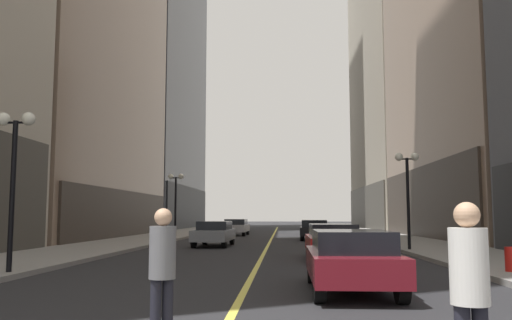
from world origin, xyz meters
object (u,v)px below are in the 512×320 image
car_maroon (351,259)px  pedestrian_in_grey_suit (162,265)px  street_lamp_left_near (14,155)px  pedestrian_in_white_shirt (470,284)px  street_lamp_left_far (176,191)px  car_silver (236,226)px  fire_hydrant_right (511,262)px  car_red (332,240)px  car_black (314,229)px  street_lamp_right_mid (407,179)px  car_grey (214,233)px

car_maroon → pedestrian_in_grey_suit: 5.68m
car_maroon → street_lamp_left_near: street_lamp_left_near is taller
pedestrian_in_white_shirt → street_lamp_left_far: size_ratio=0.40×
car_silver → pedestrian_in_white_shirt: bearing=-81.8°
fire_hydrant_right → car_red: bearing=128.6°
car_black → street_lamp_right_mid: street_lamp_right_mid is taller
fire_hydrant_right → pedestrian_in_white_shirt: bearing=-114.2°
street_lamp_right_mid → pedestrian_in_white_shirt: bearing=-101.5°
car_red → pedestrian_in_grey_suit: bearing=-104.2°
car_silver → pedestrian_in_grey_suit: (2.36, -36.58, 0.29)m
pedestrian_in_grey_suit → car_grey: bearing=95.7°
car_grey → pedestrian_in_white_shirt: size_ratio=2.59×
car_maroon → car_grey: bearing=107.2°
car_red → car_black: (0.24, 15.78, 0.00)m
car_maroon → pedestrian_in_white_shirt: pedestrian_in_white_shirt is taller
car_black → pedestrian_in_white_shirt: bearing=-90.7°
street_lamp_left_far → fire_hydrant_right: bearing=-57.3°
car_maroon → fire_hydrant_right: (4.60, 3.05, -0.32)m
car_maroon → street_lamp_left_near: bearing=165.5°
car_black → street_lamp_left_far: street_lamp_left_far is taller
pedestrian_in_white_shirt → pedestrian_in_grey_suit: pedestrian_in_white_shirt is taller
pedestrian_in_grey_suit → car_red: bearing=75.8°
car_maroon → street_lamp_right_mid: bearing=71.6°
car_black → street_lamp_right_mid: 12.56m
car_red → car_grey: 9.95m
car_maroon → street_lamp_left_far: (-8.70, 23.74, 2.54)m
car_silver → street_lamp_left_far: 9.04m
car_black → pedestrian_in_white_shirt: size_ratio=2.71×
car_maroon → street_lamp_left_far: 25.41m
street_lamp_left_near → pedestrian_in_white_shirt: bearing=-45.1°
car_grey → street_lamp_left_near: 15.05m
car_maroon → car_black: size_ratio=0.90×
fire_hydrant_right → street_lamp_left_far: bearing=122.7°
car_grey → pedestrian_in_white_shirt: 23.96m
car_maroon → pedestrian_in_grey_suit: bearing=-121.7°
car_maroon → car_grey: same height
pedestrian_in_grey_suit → fire_hydrant_right: pedestrian_in_grey_suit is taller
car_maroon → car_silver: same height
car_grey → pedestrian_in_grey_suit: size_ratio=2.63×
pedestrian_in_white_shirt → pedestrian_in_grey_suit: 3.70m
street_lamp_left_far → street_lamp_right_mid: bearing=-41.7°
car_grey → car_silver: 15.10m
car_black → street_lamp_right_mid: size_ratio=1.08×
pedestrian_in_white_shirt → street_lamp_left_far: street_lamp_left_far is taller
street_lamp_right_mid → fire_hydrant_right: (0.50, -9.29, -2.86)m
car_red → street_lamp_right_mid: (3.74, 3.99, 2.54)m
street_lamp_left_near → pedestrian_in_grey_suit: bearing=-51.1°
street_lamp_left_far → fire_hydrant_right: (13.30, -20.70, -2.86)m
car_grey → car_silver: size_ratio=0.97×
car_maroon → street_lamp_right_mid: street_lamp_right_mid is taller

